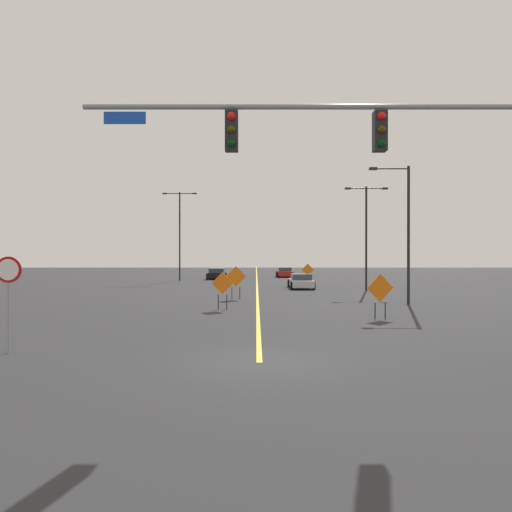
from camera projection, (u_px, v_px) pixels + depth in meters
The scene contains 14 objects.
ground at pixel (260, 363), 12.32m from camera, with size 168.62×168.62×0.00m, color #2D2D30.
road_centre_stripe at pixel (257, 276), 59.16m from camera, with size 0.16×93.68×0.01m.
traffic_signal_assembly at pixel (381, 158), 12.28m from camera, with size 11.77×0.44×7.13m.
stop_sign at pixel (9, 285), 13.49m from camera, with size 0.76×0.07×2.79m.
street_lamp_near_right at pixel (366, 229), 36.05m from camera, with size 3.29×0.24×8.03m.
street_lamp_near_left at pixel (405, 227), 26.33m from camera, with size 2.29×0.24×7.79m.
street_lamp_mid_left at pixel (180, 229), 49.86m from camera, with size 3.63×0.24×9.42m.
construction_sign_median_near at pixel (236, 278), 29.61m from camera, with size 1.28×0.33×2.08m.
construction_sign_right_shoulder at pixel (308, 270), 48.11m from camera, with size 1.25×0.05×1.85m.
construction_sign_left_lane at pixel (223, 285), 24.05m from camera, with size 1.14×0.22×1.93m.
construction_sign_median_far at pixel (380, 290), 20.82m from camera, with size 1.24×0.31×1.98m.
car_silver_near at pixel (301, 281), 38.94m from camera, with size 1.99×4.50×1.20m.
car_red_far at pixel (285, 272), 57.62m from camera, with size 1.98×4.10×1.19m.
car_black_passing at pixel (217, 274), 53.37m from camera, with size 2.16×4.51×1.21m.
Camera 1 is at (-0.09, -12.31, 2.87)m, focal length 32.93 mm.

